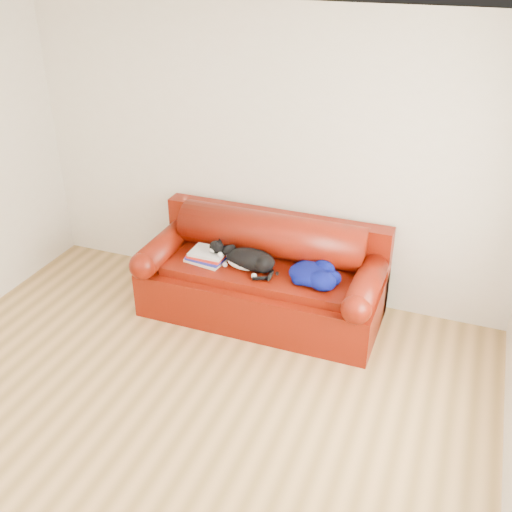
{
  "coord_description": "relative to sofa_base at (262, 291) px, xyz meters",
  "views": [
    {
      "loc": [
        1.73,
        -2.75,
        3.09
      ],
      "look_at": [
        0.16,
        1.35,
        0.67
      ],
      "focal_mm": 42.0,
      "sensor_mm": 36.0,
      "label": 1
    }
  ],
  "objects": [
    {
      "name": "sofa_back",
      "position": [
        -0.0,
        0.24,
        0.3
      ],
      "size": [
        2.1,
        1.01,
        0.88
      ],
      "color": "#431002",
      "rests_on": "ground"
    },
    {
      "name": "ground",
      "position": [
        -0.16,
        -1.49,
        -0.24
      ],
      "size": [
        4.5,
        4.5,
        0.0
      ],
      "primitive_type": "plane",
      "color": "olive",
      "rests_on": "ground"
    },
    {
      "name": "book_stack",
      "position": [
        -0.48,
        -0.09,
        0.31
      ],
      "size": [
        0.37,
        0.3,
        0.1
      ],
      "rotation": [
        0.0,
        0.0,
        -0.08
      ],
      "color": "beige",
      "rests_on": "sofa_base"
    },
    {
      "name": "sofa_base",
      "position": [
        0.0,
        0.0,
        0.0
      ],
      "size": [
        2.1,
        0.9,
        0.5
      ],
      "color": "#431002",
      "rests_on": "ground"
    },
    {
      "name": "room_shell",
      "position": [
        -0.04,
        -1.48,
        1.43
      ],
      "size": [
        4.52,
        4.02,
        2.61
      ],
      "color": "beige",
      "rests_on": "ground"
    },
    {
      "name": "cat",
      "position": [
        -0.08,
        -0.09,
        0.35
      ],
      "size": [
        0.6,
        0.36,
        0.23
      ],
      "rotation": [
        0.0,
        0.0,
        -0.31
      ],
      "color": "black",
      "rests_on": "sofa_base"
    },
    {
      "name": "blanket",
      "position": [
        0.49,
        -0.07,
        0.33
      ],
      "size": [
        0.51,
        0.5,
        0.15
      ],
      "rotation": [
        0.0,
        0.0,
        -0.34
      ],
      "color": "#020E48",
      "rests_on": "sofa_base"
    }
  ]
}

